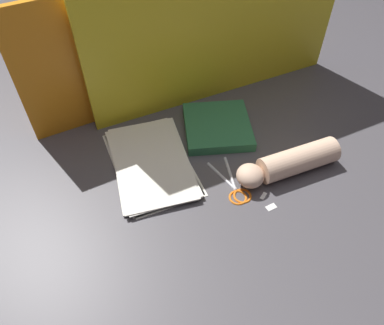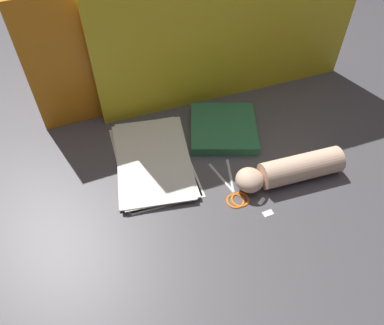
% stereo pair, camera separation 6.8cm
% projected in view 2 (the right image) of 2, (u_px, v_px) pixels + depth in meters
% --- Properties ---
extents(ground_plane, '(6.00, 6.00, 0.00)m').
position_uv_depth(ground_plane, '(192.00, 178.00, 1.10)').
color(ground_plane, '#4C494F').
extents(backdrop_panel_left, '(0.56, 0.12, 0.43)m').
position_uv_depth(backdrop_panel_left, '(121.00, 53.00, 1.16)').
color(backdrop_panel_left, orange).
rests_on(backdrop_panel_left, ground_plane).
extents(backdrop_panel_center, '(0.89, 0.14, 0.59)m').
position_uv_depth(backdrop_panel_center, '(233.00, 16.00, 1.15)').
color(backdrop_panel_center, yellow).
rests_on(backdrop_panel_center, ground_plane).
extents(paper_stack, '(0.25, 0.37, 0.02)m').
position_uv_depth(paper_stack, '(153.00, 159.00, 1.14)').
color(paper_stack, white).
rests_on(paper_stack, ground_plane).
extents(book_closed, '(0.25, 0.26, 0.03)m').
position_uv_depth(book_closed, '(223.00, 128.00, 1.22)').
color(book_closed, '#2D7247').
rests_on(book_closed, ground_plane).
extents(scissors, '(0.09, 0.19, 0.01)m').
position_uv_depth(scissors, '(234.00, 191.00, 1.06)').
color(scissors, silver).
rests_on(scissors, ground_plane).
extents(hand_forearm, '(0.33, 0.11, 0.08)m').
position_uv_depth(hand_forearm, '(291.00, 170.00, 1.07)').
color(hand_forearm, beige).
rests_on(hand_forearm, ground_plane).
extents(paper_scrap_near, '(0.03, 0.03, 0.00)m').
position_uv_depth(paper_scrap_near, '(262.00, 201.00, 1.04)').
color(paper_scrap_near, white).
rests_on(paper_scrap_near, ground_plane).
extents(paper_scrap_mid, '(0.03, 0.02, 0.00)m').
position_uv_depth(paper_scrap_mid, '(268.00, 213.00, 1.01)').
color(paper_scrap_mid, white).
rests_on(paper_scrap_mid, ground_plane).
extents(pen, '(0.02, 0.14, 0.01)m').
position_uv_depth(pen, '(129.00, 186.00, 1.07)').
color(pen, black).
rests_on(pen, ground_plane).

